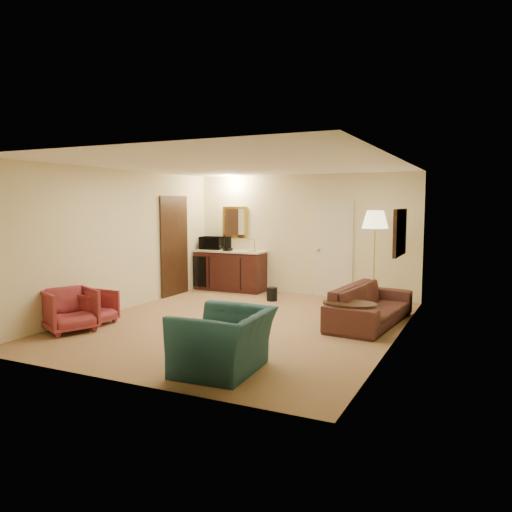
{
  "coord_description": "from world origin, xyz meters",
  "views": [
    {
      "loc": [
        3.71,
        -7.21,
        1.97
      ],
      "look_at": [
        0.05,
        0.5,
        1.08
      ],
      "focal_mm": 35.0,
      "sensor_mm": 36.0,
      "label": 1
    }
  ],
  "objects_px": {
    "teal_armchair": "(224,331)",
    "floor_lamp": "(374,259)",
    "rose_chair_near": "(94,306)",
    "coffee_maker": "(228,244)",
    "wetbar_cabinet": "(230,270)",
    "rose_chair_far": "(69,308)",
    "microwave": "(212,242)",
    "waste_bin": "(272,294)",
    "coffee_table": "(349,318)",
    "sofa": "(371,299)"
  },
  "relations": [
    {
      "from": "wetbar_cabinet",
      "to": "rose_chair_near",
      "type": "distance_m",
      "value": 3.83
    },
    {
      "from": "sofa",
      "to": "microwave",
      "type": "distance_m",
      "value": 4.56
    },
    {
      "from": "coffee_table",
      "to": "coffee_maker",
      "type": "height_order",
      "value": "coffee_maker"
    },
    {
      "from": "rose_chair_near",
      "to": "microwave",
      "type": "bearing_deg",
      "value": 1.41
    },
    {
      "from": "teal_armchair",
      "to": "floor_lamp",
      "type": "xyz_separation_m",
      "value": [
        0.79,
        4.48,
        0.44
      ]
    },
    {
      "from": "rose_chair_far",
      "to": "coffee_table",
      "type": "distance_m",
      "value": 4.32
    },
    {
      "from": "teal_armchair",
      "to": "waste_bin",
      "type": "bearing_deg",
      "value": -166.97
    },
    {
      "from": "coffee_table",
      "to": "microwave",
      "type": "bearing_deg",
      "value": 146.43
    },
    {
      "from": "wetbar_cabinet",
      "to": "waste_bin",
      "type": "relative_size",
      "value": 5.99
    },
    {
      "from": "sofa",
      "to": "coffee_table",
      "type": "relative_size",
      "value": 2.58
    },
    {
      "from": "rose_chair_near",
      "to": "waste_bin",
      "type": "distance_m",
      "value": 3.59
    },
    {
      "from": "sofa",
      "to": "coffee_table",
      "type": "bearing_deg",
      "value": 174.39
    },
    {
      "from": "sofa",
      "to": "rose_chair_near",
      "type": "bearing_deg",
      "value": 121.23
    },
    {
      "from": "rose_chair_far",
      "to": "waste_bin",
      "type": "xyz_separation_m",
      "value": [
        1.85,
        3.6,
        -0.23
      ]
    },
    {
      "from": "waste_bin",
      "to": "coffee_maker",
      "type": "xyz_separation_m",
      "value": [
        -1.35,
        0.6,
        0.94
      ]
    },
    {
      "from": "rose_chair_far",
      "to": "microwave",
      "type": "bearing_deg",
      "value": 24.59
    },
    {
      "from": "rose_chair_near",
      "to": "floor_lamp",
      "type": "distance_m",
      "value": 5.15
    },
    {
      "from": "rose_chair_far",
      "to": "coffee_maker",
      "type": "bearing_deg",
      "value": 17.78
    },
    {
      "from": "teal_armchair",
      "to": "microwave",
      "type": "xyz_separation_m",
      "value": [
        -3.06,
        4.96,
        0.61
      ]
    },
    {
      "from": "coffee_table",
      "to": "floor_lamp",
      "type": "relative_size",
      "value": 0.45
    },
    {
      "from": "teal_armchair",
      "to": "microwave",
      "type": "height_order",
      "value": "microwave"
    },
    {
      "from": "rose_chair_far",
      "to": "rose_chair_near",
      "type": "bearing_deg",
      "value": 24.59
    },
    {
      "from": "microwave",
      "to": "waste_bin",
      "type": "bearing_deg",
      "value": -27.16
    },
    {
      "from": "floor_lamp",
      "to": "wetbar_cabinet",
      "type": "bearing_deg",
      "value": 172.6
    },
    {
      "from": "waste_bin",
      "to": "teal_armchair",
      "type": "bearing_deg",
      "value": -73.92
    },
    {
      "from": "teal_armchair",
      "to": "coffee_maker",
      "type": "height_order",
      "value": "coffee_maker"
    },
    {
      "from": "sofa",
      "to": "coffee_table",
      "type": "height_order",
      "value": "sofa"
    },
    {
      "from": "teal_armchair",
      "to": "coffee_maker",
      "type": "bearing_deg",
      "value": -154.99
    },
    {
      "from": "rose_chair_far",
      "to": "waste_bin",
      "type": "bearing_deg",
      "value": -2.61
    },
    {
      "from": "rose_chair_far",
      "to": "coffee_maker",
      "type": "distance_m",
      "value": 4.29
    },
    {
      "from": "waste_bin",
      "to": "coffee_maker",
      "type": "height_order",
      "value": "coffee_maker"
    },
    {
      "from": "rose_chair_near",
      "to": "coffee_table",
      "type": "relative_size",
      "value": 0.73
    },
    {
      "from": "teal_armchair",
      "to": "floor_lamp",
      "type": "distance_m",
      "value": 4.57
    },
    {
      "from": "rose_chair_far",
      "to": "floor_lamp",
      "type": "distance_m",
      "value": 5.5
    },
    {
      "from": "sofa",
      "to": "microwave",
      "type": "relative_size",
      "value": 4.08
    },
    {
      "from": "rose_chair_near",
      "to": "coffee_maker",
      "type": "bearing_deg",
      "value": -6.37
    },
    {
      "from": "microwave",
      "to": "coffee_maker",
      "type": "xyz_separation_m",
      "value": [
        0.5,
        -0.16,
        -0.02
      ]
    },
    {
      "from": "sofa",
      "to": "waste_bin",
      "type": "height_order",
      "value": "sofa"
    },
    {
      "from": "rose_chair_near",
      "to": "coffee_maker",
      "type": "height_order",
      "value": "coffee_maker"
    },
    {
      "from": "floor_lamp",
      "to": "microwave",
      "type": "xyz_separation_m",
      "value": [
        -3.85,
        0.47,
        0.17
      ]
    },
    {
      "from": "floor_lamp",
      "to": "rose_chair_far",
      "type": "bearing_deg",
      "value": -134.74
    },
    {
      "from": "wetbar_cabinet",
      "to": "rose_chair_far",
      "type": "bearing_deg",
      "value": -96.6
    },
    {
      "from": "sofa",
      "to": "waste_bin",
      "type": "relative_size",
      "value": 7.9
    },
    {
      "from": "coffee_table",
      "to": "floor_lamp",
      "type": "xyz_separation_m",
      "value": [
        -0.1,
        2.15,
        0.69
      ]
    },
    {
      "from": "microwave",
      "to": "wetbar_cabinet",
      "type": "bearing_deg",
      "value": -9.3
    },
    {
      "from": "coffee_table",
      "to": "rose_chair_far",
      "type": "bearing_deg",
      "value": -156.26
    },
    {
      "from": "wetbar_cabinet",
      "to": "rose_chair_far",
      "type": "relative_size",
      "value": 2.21
    },
    {
      "from": "coffee_table",
      "to": "wetbar_cabinet",
      "type": "bearing_deg",
      "value": 143.18
    },
    {
      "from": "teal_armchair",
      "to": "microwave",
      "type": "relative_size",
      "value": 2.11
    },
    {
      "from": "floor_lamp",
      "to": "coffee_table",
      "type": "bearing_deg",
      "value": -87.33
    }
  ]
}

